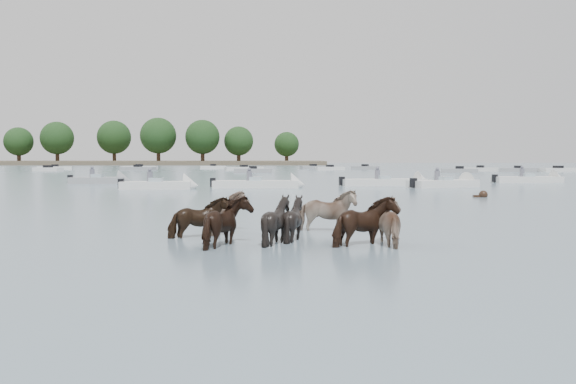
{
  "coord_description": "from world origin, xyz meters",
  "views": [
    {
      "loc": [
        -0.32,
        -14.83,
        1.99
      ],
      "look_at": [
        -0.25,
        0.81,
        1.1
      ],
      "focal_mm": 38.05,
      "sensor_mm": 36.0,
      "label": 1
    }
  ],
  "objects": [
    {
      "name": "motorboat_a",
      "position": [
        -7.67,
        23.38,
        0.23
      ],
      "size": [
        5.02,
        1.88,
        1.92
      ],
      "rotation": [
        0.0,
        0.0,
        0.06
      ],
      "color": "silver",
      "rests_on": "ground"
    },
    {
      "name": "motorboat_e",
      "position": [
        19.5,
        33.07,
        0.22
      ],
      "size": [
        5.96,
        2.14,
        1.92
      ],
      "rotation": [
        0.0,
        0.0,
        0.1
      ],
      "color": "silver",
      "rests_on": "ground"
    },
    {
      "name": "treeline",
      "position": [
        -68.27,
        148.46,
        6.71
      ],
      "size": [
        149.78,
        22.8,
        12.26
      ],
      "color": "#382619",
      "rests_on": "ground"
    },
    {
      "name": "distant_flotilla",
      "position": [
        0.22,
        74.97,
        0.26
      ],
      "size": [
        102.73,
        27.37,
        0.93
      ],
      "color": "silver",
      "rests_on": "ground"
    },
    {
      "name": "ground",
      "position": [
        0.0,
        0.0,
        0.0
      ],
      "size": [
        400.0,
        400.0,
        0.0
      ],
      "primitive_type": "plane",
      "color": "slate",
      "rests_on": "ground"
    },
    {
      "name": "motorboat_d",
      "position": [
        10.84,
        25.83,
        0.23
      ],
      "size": [
        5.55,
        3.87,
        1.92
      ],
      "rotation": [
        0.0,
        0.0,
        0.47
      ],
      "color": "silver",
      "rests_on": "ground"
    },
    {
      "name": "swimming_pony",
      "position": [
        9.51,
        15.44,
        0.1
      ],
      "size": [
        0.72,
        0.44,
        0.44
      ],
      "color": "black",
      "rests_on": "ground"
    },
    {
      "name": "pony_herd",
      "position": [
        -0.24,
        -0.22,
        0.42
      ],
      "size": [
        6.33,
        3.92,
        1.4
      ],
      "color": "black",
      "rests_on": "ground"
    },
    {
      "name": "motorboat_f",
      "position": [
        -13.9,
        31.62,
        0.23
      ],
      "size": [
        4.74,
        1.97,
        1.92
      ],
      "rotation": [
        0.0,
        0.0,
        0.08
      ],
      "color": "gray",
      "rests_on": "ground"
    },
    {
      "name": "shoreline",
      "position": [
        -70.0,
        150.0,
        0.5
      ],
      "size": [
        160.0,
        30.0,
        1.0
      ],
      "primitive_type": "cube",
      "color": "#4C4233",
      "rests_on": "ground"
    },
    {
      "name": "motorboat_b",
      "position": [
        -1.45,
        24.86,
        0.22
      ],
      "size": [
        6.18,
        1.77,
        1.92
      ],
      "rotation": [
        0.0,
        0.0,
        0.03
      ],
      "color": "silver",
      "rests_on": "ground"
    },
    {
      "name": "motorboat_c",
      "position": [
        7.37,
        28.04,
        0.22
      ],
      "size": [
        6.71,
        2.82,
        1.92
      ],
      "rotation": [
        0.0,
        0.0,
        0.19
      ],
      "color": "silver",
      "rests_on": "ground"
    }
  ]
}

